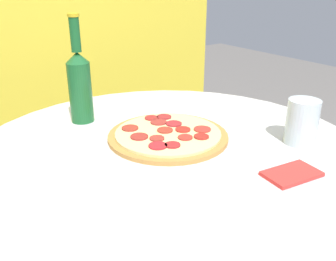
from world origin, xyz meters
TOP-DOWN VIEW (x-y plane):
  - table at (0.00, 0.00)m, footprint 0.94×0.94m
  - fence_panel at (0.00, 0.83)m, footprint 1.64×0.04m
  - pizza at (0.04, 0.05)m, footprint 0.29×0.29m
  - beer_bottle at (-0.08, 0.29)m, footprint 0.06×0.06m
  - drinking_glass at (0.28, -0.15)m, footprint 0.07×0.07m
  - napkin at (0.13, -0.24)m, footprint 0.12×0.08m

SIDE VIEW (x-z plane):
  - table at x=0.00m, z-range 0.19..0.91m
  - napkin at x=0.13m, z-range 0.72..0.73m
  - pizza at x=0.04m, z-range 0.72..0.74m
  - drinking_glass at x=0.28m, z-range 0.72..0.83m
  - beer_bottle at x=-0.08m, z-range 0.69..0.97m
  - fence_panel at x=0.00m, z-range 0.00..1.78m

